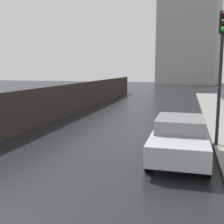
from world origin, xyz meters
TOP-DOWN VIEW (x-y plane):
  - car_silver_near_kerb at (2.80, 5.14)m, footprint 1.81×4.23m
  - traffic_light at (4.11, 6.70)m, footprint 0.26×0.39m
  - distant_tower at (3.03, 54.68)m, footprint 12.48×11.55m

SIDE VIEW (x-z plane):
  - car_silver_near_kerb at x=2.80m, z-range 0.04..1.39m
  - traffic_light at x=4.11m, z-range 1.03..5.80m
  - distant_tower at x=3.03m, z-range -2.09..26.74m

